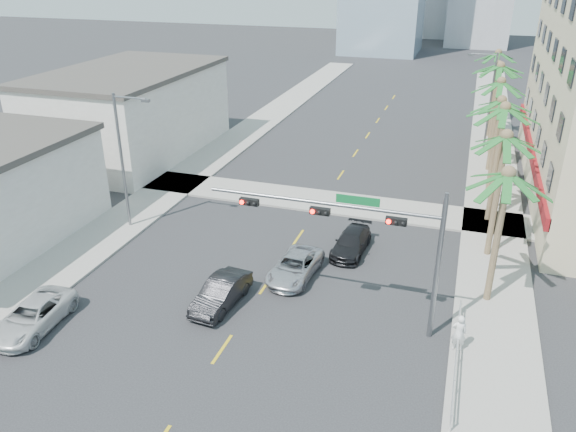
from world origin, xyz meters
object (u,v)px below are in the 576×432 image
(car_lane_right, at_px, (351,242))
(pedestrian, at_px, (459,333))
(car_parked_far, at_px, (33,316))
(car_lane_center, at_px, (295,267))
(traffic_signal_mast, at_px, (368,232))
(car_lane_left, at_px, (221,293))

(car_lane_right, xyz_separation_m, pedestrian, (6.65, -7.96, 0.42))
(car_parked_far, xyz_separation_m, car_lane_center, (10.66, 8.53, -0.02))
(traffic_signal_mast, bearing_deg, pedestrian, -9.84)
(traffic_signal_mast, relative_size, car_parked_far, 2.29)
(pedestrian, bearing_deg, traffic_signal_mast, -16.21)
(car_parked_far, height_order, pedestrian, pedestrian)
(car_lane_left, distance_m, pedestrian, 11.83)
(car_lane_center, distance_m, car_lane_right, 4.57)
(car_parked_far, distance_m, car_lane_center, 13.65)
(traffic_signal_mast, xyz_separation_m, car_lane_right, (-2.14, 7.17, -4.42))
(car_lane_center, bearing_deg, car_lane_left, -121.21)
(car_parked_far, height_order, car_lane_right, car_parked_far)
(car_lane_right, bearing_deg, pedestrian, -47.08)
(car_parked_far, bearing_deg, car_lane_center, 34.79)
(car_parked_far, bearing_deg, car_lane_right, 39.75)
(car_lane_center, bearing_deg, car_parked_far, -136.76)
(car_parked_far, bearing_deg, car_lane_left, 26.77)
(car_lane_left, distance_m, car_lane_center, 4.76)
(pedestrian, bearing_deg, car_parked_far, 6.43)
(car_parked_far, relative_size, car_lane_left, 1.11)
(traffic_signal_mast, relative_size, pedestrian, 6.08)
(traffic_signal_mast, relative_size, car_lane_left, 2.54)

